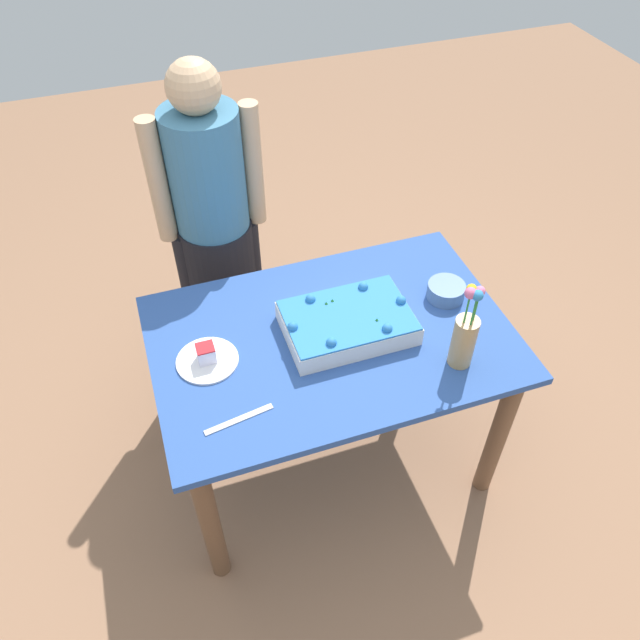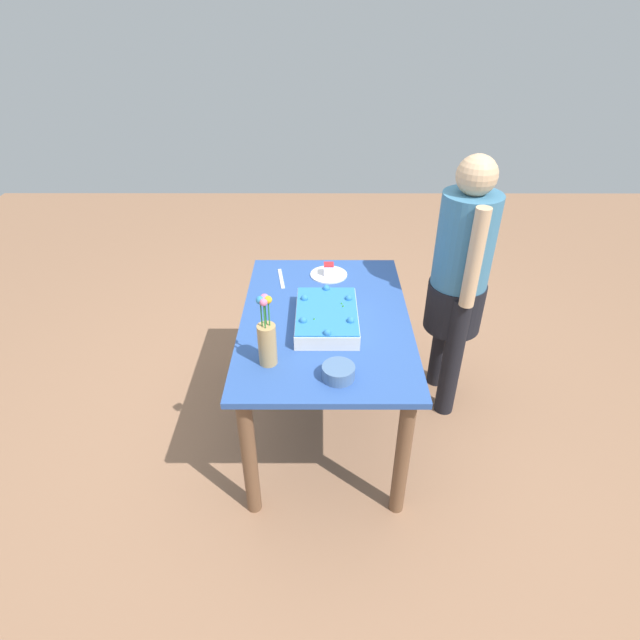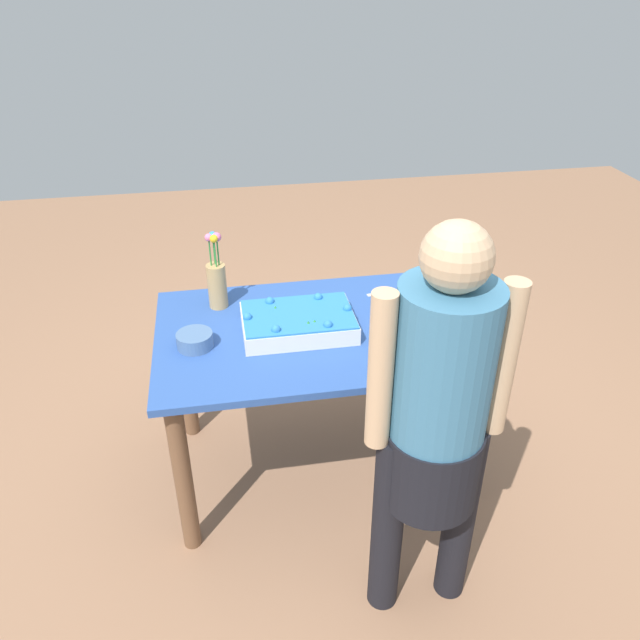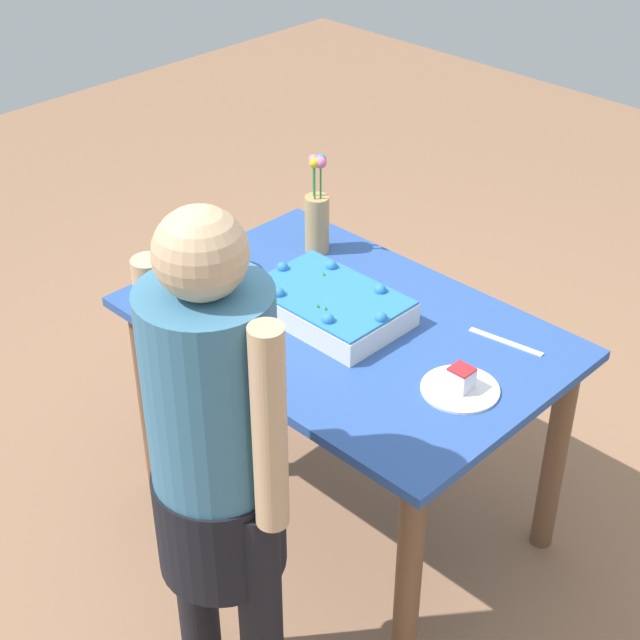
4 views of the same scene
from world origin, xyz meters
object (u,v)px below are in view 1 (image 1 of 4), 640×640
Objects in this scene: flower_vase at (350,342)px; fruit_bowl at (253,366)px; cake_knife at (211,334)px; serving_plate_with_slice at (387,353)px; sheet_cake at (310,332)px; person_standing at (262,284)px.

flower_vase is 0.45m from fruit_bowl.
cake_knife is 0.49m from fruit_bowl.
fruit_bowl is (0.65, 0.01, 0.01)m from serving_plate_with_slice.
sheet_cake is 2.19× the size of serving_plate_with_slice.
serving_plate_with_slice is (-0.33, 0.26, -0.03)m from sheet_cake.
cake_knife is at bearing -28.60° from serving_plate_with_slice.
flower_vase is at bearing 105.80° from sheet_cake.
serving_plate_with_slice is 0.93m from cake_knife.
sheet_cake is at bearing -74.20° from flower_vase.
sheet_cake is 0.30× the size of person_standing.
cake_knife is at bearing -20.60° from sheet_cake.
cake_knife is 1.39× the size of fruit_bowl.
sheet_cake is 0.68m from person_standing.
sheet_cake is at bearing -160.01° from cake_knife.
flower_vase is at bearing 24.45° from serving_plate_with_slice.
flower_vase is (-0.60, 0.55, 0.14)m from cake_knife.
person_standing is (-0.16, -0.93, 0.07)m from fruit_bowl.
person_standing is (-0.34, -0.47, 0.10)m from cake_knife.
flower_vase reaches higher than serving_plate_with_slice.
sheet_cake is 2.29× the size of cake_knife.
person_standing reaches higher than serving_plate_with_slice.
sheet_cake is 0.42m from serving_plate_with_slice.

